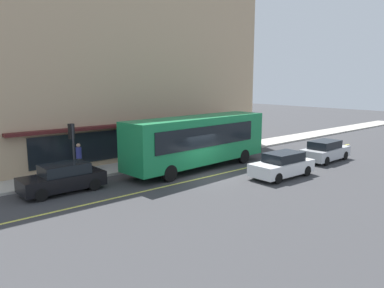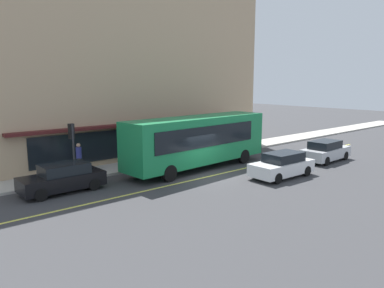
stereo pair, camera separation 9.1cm
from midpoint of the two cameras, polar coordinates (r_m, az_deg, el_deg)
name	(u,v)px [view 1 (the left image)]	position (r m, az deg, el deg)	size (l,w,h in m)	color
ground	(209,176)	(23.07, 2.50, -5.01)	(120.00, 120.00, 0.00)	#38383A
sidewalk	(158,161)	(27.09, -5.29, -2.66)	(80.00, 2.55, 0.15)	#B2ADA3
lane_centre_stripe	(209,176)	(23.07, 2.50, -5.00)	(36.00, 0.16, 0.01)	#D8D14C
storefront_building	(104,71)	(31.04, -13.45, 10.84)	(25.64, 9.92, 13.23)	tan
bus	(198,139)	(24.75, 0.89, 0.71)	(11.26, 3.20, 3.50)	#197F47
traffic_light	(72,137)	(23.14, -18.07, 0.97)	(0.30, 0.52, 3.20)	#2D2D33
car_white	(282,165)	(23.45, 13.59, -3.17)	(4.36, 1.98, 1.52)	white
car_black	(63,178)	(20.92, -19.34, -5.01)	(4.31, 1.88, 1.52)	black
car_silver	(325,151)	(29.01, 19.70, -1.02)	(4.35, 1.96, 1.52)	#B7BABF
pedestrian_at_corner	(235,137)	(31.10, 6.52, 1.08)	(0.34, 0.34, 1.78)	black
pedestrian_mid_block	(79,155)	(24.28, -17.11, -1.60)	(0.34, 0.34, 1.86)	black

